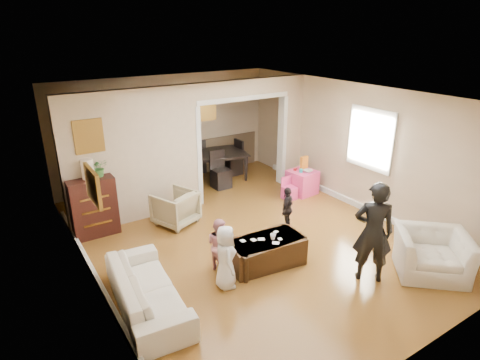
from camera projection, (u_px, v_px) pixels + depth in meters
floor at (246, 236)px, 7.49m from camera, size 7.00×7.00×0.00m
partition_left at (135, 157)px, 7.74m from camera, size 2.75×0.18×2.60m
partition_right at (290, 130)px, 9.69m from camera, size 0.55×0.18×2.60m
partition_header at (242, 88)px, 8.59m from camera, size 2.22×0.18×0.35m
window_pane at (371, 139)px, 8.01m from camera, size 0.03×0.95×1.10m
framed_art_partition at (89, 136)px, 7.04m from camera, size 0.45×0.03×0.55m
framed_art_sofa_wall at (93, 186)px, 5.00m from camera, size 0.03×0.55×0.40m
framed_art_alcove at (207, 109)px, 10.13m from camera, size 0.45×0.03×0.55m
sofa at (147, 289)px, 5.50m from camera, size 0.96×2.04×0.58m
armchair_back at (175, 208)px, 7.84m from camera, size 0.95×0.96×0.67m
armchair_front at (431, 254)px, 6.26m from camera, size 1.40×1.39×0.68m
dresser at (93, 206)px, 7.38m from camera, size 0.81×0.45×1.11m
table_lamp at (88, 169)px, 7.11m from camera, size 0.22×0.22×0.36m
potted_plant at (99, 168)px, 7.22m from camera, size 0.30×0.26×0.33m
coffee_table at (266, 252)px, 6.52m from camera, size 1.29×0.77×0.46m
coffee_cup at (273, 237)px, 6.44m from camera, size 0.11×0.11×0.09m
play_table at (302, 182)px, 9.30m from camera, size 0.63×0.63×0.55m
cereal_box at (304, 163)px, 9.28m from camera, size 0.21×0.09×0.30m
cyan_cup at (301, 171)px, 9.09m from camera, size 0.08×0.08×0.08m
toy_block at (295, 169)px, 9.22m from camera, size 0.10×0.09×0.05m
play_bowl at (308, 171)px, 9.12m from camera, size 0.23×0.23×0.05m
dining_table at (208, 167)px, 10.11m from camera, size 2.15×1.54×0.68m
adult_person at (373, 232)px, 5.95m from camera, size 0.69×0.68×1.61m
child_kneel_a at (226, 257)px, 5.88m from camera, size 0.45×0.56×0.99m
child_kneel_b at (219, 244)px, 6.33m from camera, size 0.42×0.49×0.89m
child_toddler at (287, 209)px, 7.57m from camera, size 0.55×0.45×0.87m
craft_papers at (265, 239)px, 6.44m from camera, size 0.71×0.45×0.00m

